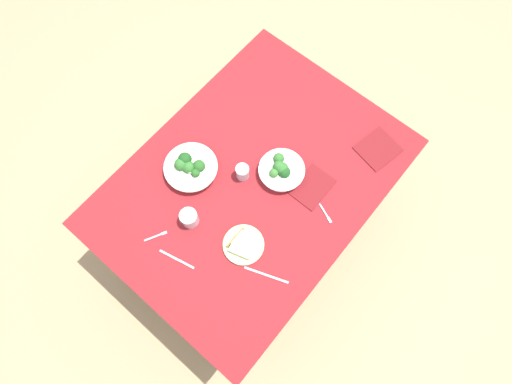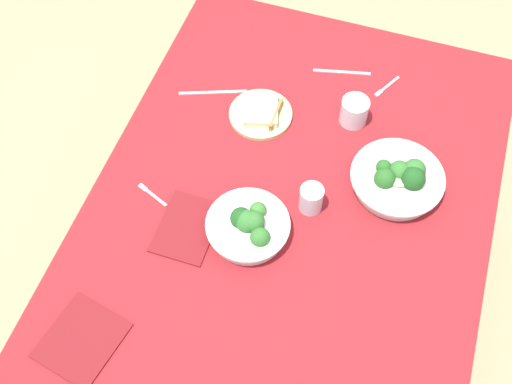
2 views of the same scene
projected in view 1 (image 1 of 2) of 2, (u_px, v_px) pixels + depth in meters
The scene contains 13 objects.
ground_plane at pixel (253, 220), 2.69m from camera, with size 6.00×6.00×0.00m, color tan.
dining_table at pixel (252, 187), 2.11m from camera, with size 1.49×1.09×0.71m.
broccoli_bowl_far at pixel (281, 170), 2.01m from camera, with size 0.23×0.23×0.09m.
broccoli_bowl_near at pixel (190, 167), 2.01m from camera, with size 0.26×0.26×0.10m.
bread_side_plate at pixel (243, 244), 1.90m from camera, with size 0.19×0.19×0.04m.
water_glass_center at pixel (242, 172), 1.99m from camera, with size 0.07×0.07×0.08m, color silver.
water_glass_side at pixel (189, 218), 1.92m from camera, with size 0.08×0.08×0.08m, color silver.
fork_by_far_bowl at pixel (326, 214), 1.96m from camera, with size 0.05×0.10×0.00m.
fork_by_near_bowl at pixel (157, 236), 1.93m from camera, with size 0.10×0.06×0.00m.
table_knife_left at pixel (177, 259), 1.89m from camera, with size 0.18×0.01×0.00m, color #B7B7BC.
table_knife_right at pixel (266, 275), 1.87m from camera, with size 0.21×0.01×0.00m, color #B7B7BC.
napkin_folded_upper at pixel (378, 149), 2.08m from camera, with size 0.19×0.17×0.01m, color maroon.
napkin_folded_lower at pixel (312, 187), 2.01m from camera, with size 0.20×0.15×0.01m, color maroon.
Camera 1 is at (0.55, 0.49, 2.59)m, focal length 29.15 mm.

